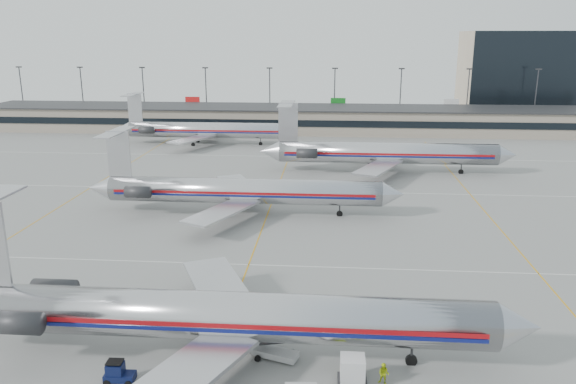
# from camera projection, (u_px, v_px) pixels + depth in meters

# --- Properties ---
(ground) EXTENTS (260.00, 260.00, 0.00)m
(ground) POSITION_uv_depth(u_px,v_px,m) (232.00, 308.00, 50.13)
(ground) COLOR gray
(ground) RESTS_ON ground
(apron_markings) EXTENTS (160.00, 0.15, 0.02)m
(apron_markings) POSITION_uv_depth(u_px,v_px,m) (249.00, 265.00, 59.73)
(apron_markings) COLOR silver
(apron_markings) RESTS_ON ground
(terminal) EXTENTS (162.00, 17.00, 6.25)m
(terminal) POSITION_uv_depth(u_px,v_px,m) (299.00, 119.00, 143.39)
(terminal) COLOR gray
(terminal) RESTS_ON ground
(light_mast_row) EXTENTS (163.60, 0.40, 15.28)m
(light_mast_row) POSITION_uv_depth(u_px,v_px,m) (302.00, 92.00, 155.42)
(light_mast_row) COLOR #38383D
(light_mast_row) RESTS_ON ground
(distant_building) EXTENTS (30.00, 20.00, 25.00)m
(distant_building) POSITION_uv_depth(u_px,v_px,m) (515.00, 75.00, 165.01)
(distant_building) COLOR tan
(distant_building) RESTS_ON ground
(jet_foreground) EXTENTS (45.74, 26.93, 11.97)m
(jet_foreground) POSITION_uv_depth(u_px,v_px,m) (214.00, 315.00, 41.73)
(jet_foreground) COLOR silver
(jet_foreground) RESTS_ON ground
(jet_second_row) EXTENTS (43.28, 25.49, 11.33)m
(jet_second_row) POSITION_uv_depth(u_px,v_px,m) (238.00, 191.00, 76.11)
(jet_second_row) COLOR silver
(jet_second_row) RESTS_ON ground
(jet_third_row) EXTENTS (45.12, 27.76, 12.34)m
(jet_third_row) POSITION_uv_depth(u_px,v_px,m) (382.00, 153.00, 99.46)
(jet_third_row) COLOR silver
(jet_third_row) RESTS_ON ground
(jet_back_row) EXTENTS (41.52, 25.54, 11.35)m
(jet_back_row) POSITION_uv_depth(u_px,v_px,m) (203.00, 130.00, 125.66)
(jet_back_row) COLOR silver
(jet_back_row) RESTS_ON ground
(tug_left) EXTENTS (2.13, 1.13, 1.71)m
(tug_left) POSITION_uv_depth(u_px,v_px,m) (118.00, 373.00, 39.14)
(tug_left) COLOR #091136
(tug_left) RESTS_ON ground
(uld_container) EXTENTS (2.05, 1.71, 2.14)m
(uld_container) POSITION_uv_depth(u_px,v_px,m) (352.00, 371.00, 38.85)
(uld_container) COLOR #2D2D30
(uld_container) RESTS_ON ground
(belt_loader) EXTENTS (4.25, 2.31, 2.18)m
(belt_loader) POSITION_uv_depth(u_px,v_px,m) (276.00, 351.00, 42.20)
(belt_loader) COLOR #A8A8A8
(belt_loader) RESTS_ON ground
(ramp_worker_near) EXTENTS (0.75, 0.70, 1.72)m
(ramp_worker_near) POSITION_uv_depth(u_px,v_px,m) (351.00, 365.00, 39.96)
(ramp_worker_near) COLOR #B0DB14
(ramp_worker_near) RESTS_ON ground
(ramp_worker_far) EXTENTS (0.94, 0.84, 1.59)m
(ramp_worker_far) POSITION_uv_depth(u_px,v_px,m) (384.00, 374.00, 39.02)
(ramp_worker_far) COLOR #D7F116
(ramp_worker_far) RESTS_ON ground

